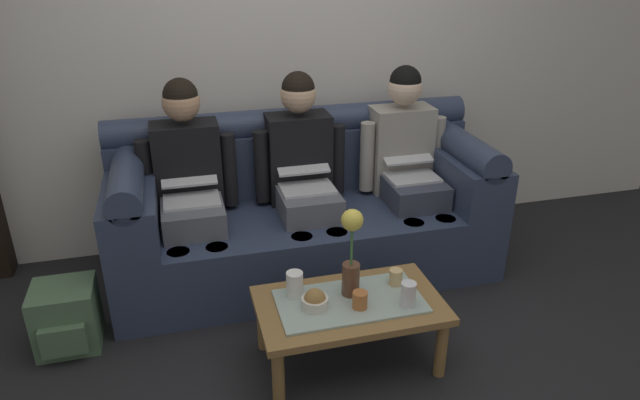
{
  "coord_description": "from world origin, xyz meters",
  "views": [
    {
      "loc": [
        -0.72,
        -1.93,
        1.91
      ],
      "look_at": [
        0.02,
        0.85,
        0.59
      ],
      "focal_mm": 32.18,
      "sensor_mm": 36.0,
      "label": 1
    }
  ],
  "objects": [
    {
      "name": "snack_bowl",
      "position": [
        -0.17,
        0.21,
        0.39
      ],
      "size": [
        0.13,
        0.13,
        0.1
      ],
      "color": "silver",
      "rests_on": "coffee_table"
    },
    {
      "name": "couch",
      "position": [
        0.0,
        1.17,
        0.37
      ],
      "size": [
        2.26,
        0.88,
        0.96
      ],
      "color": "#2D3851",
      "rests_on": "ground_plane"
    },
    {
      "name": "cup_far_left",
      "position": [
        -0.24,
        0.33,
        0.42
      ],
      "size": [
        0.08,
        0.08,
        0.12
      ],
      "primitive_type": "cylinder",
      "color": "white",
      "rests_on": "coffee_table"
    },
    {
      "name": "ground_plane",
      "position": [
        0.0,
        0.0,
        0.0
      ],
      "size": [
        14.0,
        14.0,
        0.0
      ],
      "primitive_type": "plane",
      "color": "black"
    },
    {
      "name": "person_middle",
      "position": [
        0.0,
        1.17,
        0.66
      ],
      "size": [
        0.56,
        0.67,
        1.22
      ],
      "color": "#595B66",
      "rests_on": "ground_plane"
    },
    {
      "name": "back_wall_patterned",
      "position": [
        0.0,
        1.7,
        1.45
      ],
      "size": [
        6.0,
        0.12,
        2.9
      ],
      "primitive_type": "cube",
      "color": "silver",
      "rests_on": "ground_plane"
    },
    {
      "name": "flower_vase",
      "position": [
        0.02,
        0.27,
        0.59
      ],
      "size": [
        0.1,
        0.1,
        0.45
      ],
      "color": "brown",
      "rests_on": "coffee_table"
    },
    {
      "name": "cup_near_right",
      "position": [
        0.03,
        0.15,
        0.4
      ],
      "size": [
        0.07,
        0.07,
        0.08
      ],
      "primitive_type": "cylinder",
      "color": "#B26633",
      "rests_on": "coffee_table"
    },
    {
      "name": "cup_near_left",
      "position": [
        0.25,
        0.11,
        0.41
      ],
      "size": [
        0.07,
        0.07,
        0.12
      ],
      "primitive_type": "cylinder",
      "color": "silver",
      "rests_on": "coffee_table"
    },
    {
      "name": "backpack_left",
      "position": [
        -1.34,
        0.7,
        0.17
      ],
      "size": [
        0.3,
        0.32,
        0.34
      ],
      "color": "#4C6B4C",
      "rests_on": "ground_plane"
    },
    {
      "name": "person_left",
      "position": [
        -0.66,
        1.17,
        0.66
      ],
      "size": [
        0.56,
        0.67,
        1.22
      ],
      "color": "#595B66",
      "rests_on": "ground_plane"
    },
    {
      "name": "person_right",
      "position": [
        0.66,
        1.17,
        0.66
      ],
      "size": [
        0.56,
        0.67,
        1.22
      ],
      "color": "#383D4C",
      "rests_on": "ground_plane"
    },
    {
      "name": "cup_far_center",
      "position": [
        0.26,
        0.29,
        0.4
      ],
      "size": [
        0.07,
        0.07,
        0.08
      ],
      "primitive_type": "cylinder",
      "color": "#DBB77A",
      "rests_on": "coffee_table"
    },
    {
      "name": "coffee_table",
      "position": [
        0.0,
        0.22,
        0.3
      ],
      "size": [
        0.88,
        0.51,
        0.36
      ],
      "color": "olive",
      "rests_on": "ground_plane"
    }
  ]
}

